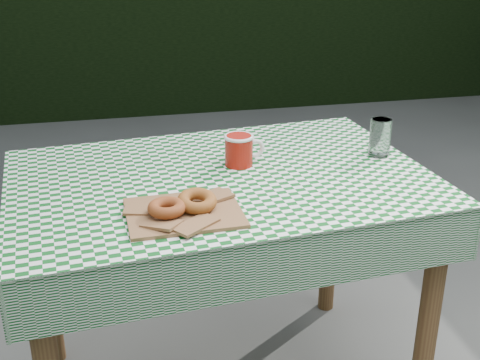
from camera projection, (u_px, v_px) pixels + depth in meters
name	position (u px, v px, depth m)	size (l,w,h in m)	color
ground	(257.00, 344.00, 2.27)	(60.00, 60.00, 0.00)	#4B4A46
table	(222.00, 291.00, 1.91)	(1.15, 0.77, 0.75)	brown
tablecloth	(221.00, 177.00, 1.77)	(1.17, 0.79, 0.01)	#0C4E18
paper_bag	(184.00, 212.00, 1.54)	(0.28, 0.22, 0.01)	olive
bagel_front	(167.00, 208.00, 1.51)	(0.09, 0.09, 0.03)	brown
bagel_back	(197.00, 201.00, 1.54)	(0.10, 0.10, 0.03)	#9C5520
coffee_mug	(239.00, 150.00, 1.82)	(0.16, 0.16, 0.09)	#951309
drinking_glass	(380.00, 137.00, 1.89)	(0.06, 0.06, 0.12)	silver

